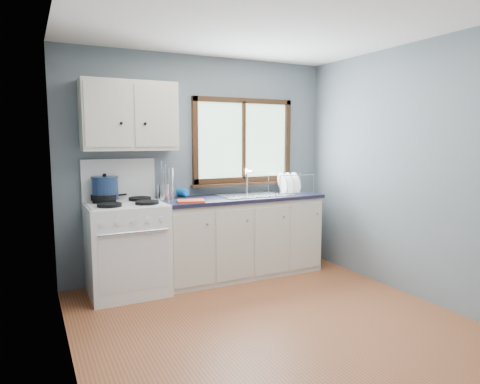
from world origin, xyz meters
name	(u,v)px	position (x,y,z in m)	size (l,w,h in m)	color
floor	(284,332)	(0.00, 0.00, -0.01)	(3.20, 3.60, 0.02)	#9C5530
ceiling	(288,13)	(0.00, 0.00, 2.51)	(3.20, 3.60, 0.02)	white
wall_back	(201,167)	(0.00, 1.81, 1.25)	(3.20, 0.02, 2.50)	slate
wall_left	(65,191)	(-1.61, 0.00, 1.25)	(0.02, 3.60, 2.50)	slate
wall_right	(428,173)	(1.61, 0.00, 1.25)	(0.02, 3.60, 2.50)	slate
gas_range	(127,246)	(-0.95, 1.47, 0.49)	(0.76, 0.69, 1.36)	white
base_cabinets	(241,240)	(0.36, 1.49, 0.41)	(1.85, 0.60, 0.88)	beige
countertop	(241,198)	(0.36, 1.49, 0.90)	(1.89, 0.64, 0.04)	black
sink	(255,200)	(0.54, 1.49, 0.86)	(0.84, 0.46, 0.44)	silver
window	(244,147)	(0.54, 1.77, 1.48)	(1.36, 0.10, 1.03)	#9EC6A8
upper_cabinets	(129,116)	(-0.85, 1.63, 1.80)	(0.95, 0.35, 0.70)	beige
skillet	(105,197)	(-1.12, 1.62, 0.99)	(0.42, 0.34, 0.05)	black
stockpot	(105,188)	(-1.12, 1.63, 1.08)	(0.31, 0.31, 0.26)	#18294A
utensil_crock	(164,192)	(-0.52, 1.59, 1.01)	(0.17, 0.17, 0.42)	silver
thermos	(170,184)	(-0.43, 1.63, 1.09)	(0.08, 0.08, 0.34)	silver
soap_bottle	(187,186)	(-0.22, 1.68, 1.05)	(0.10, 0.10, 0.25)	blue
dish_towel	(191,201)	(-0.31, 1.32, 0.93)	(0.27, 0.20, 0.02)	#E24B22
dish_rack	(290,187)	(1.05, 1.53, 0.98)	(0.51, 0.41, 0.24)	silver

